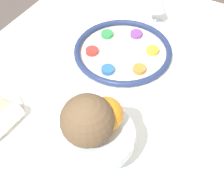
# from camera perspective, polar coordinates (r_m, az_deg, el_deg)

# --- Properties ---
(dining_table) EXTENTS (1.51, 0.92, 0.72)m
(dining_table) POSITION_cam_1_polar(r_m,az_deg,el_deg) (1.23, -4.71, -13.83)
(dining_table) COLOR white
(dining_table) RESTS_ON ground_plane
(seder_plate) EXTENTS (0.34, 0.34, 0.03)m
(seder_plate) POSITION_cam_1_polar(r_m,az_deg,el_deg) (1.08, 1.92, 7.30)
(seder_plate) COLOR silver
(seder_plate) RESTS_ON dining_table
(wine_glass) EXTENTS (0.07, 0.07, 0.13)m
(wine_glass) POSITION_cam_1_polar(r_m,az_deg,el_deg) (1.18, 8.36, 15.65)
(wine_glass) COLOR silver
(wine_glass) RESTS_ON dining_table
(fruit_stand) EXTENTS (0.18, 0.18, 0.13)m
(fruit_stand) POSITION_cam_1_polar(r_m,az_deg,el_deg) (0.74, -2.79, -8.76)
(fruit_stand) COLOR silver
(fruit_stand) RESTS_ON dining_table
(orange_fruit) EXTENTS (0.08, 0.08, 0.08)m
(orange_fruit) POSITION_cam_1_polar(r_m,az_deg,el_deg) (0.70, -1.19, -4.30)
(orange_fruit) COLOR orange
(orange_fruit) RESTS_ON fruit_stand
(coconut) EXTENTS (0.12, 0.12, 0.12)m
(coconut) POSITION_cam_1_polar(r_m,az_deg,el_deg) (0.67, -4.52, -5.39)
(coconut) COLOR brown
(coconut) RESTS_ON fruit_stand
(fork_left) EXTENTS (0.09, 0.17, 0.01)m
(fork_left) POSITION_cam_1_polar(r_m,az_deg,el_deg) (1.00, 14.64, 0.04)
(fork_left) COLOR silver
(fork_left) RESTS_ON dining_table
(fork_right) EXTENTS (0.09, 0.17, 0.01)m
(fork_right) POSITION_cam_1_polar(r_m,az_deg,el_deg) (0.98, 14.06, -1.12)
(fork_right) COLOR silver
(fork_right) RESTS_ON dining_table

